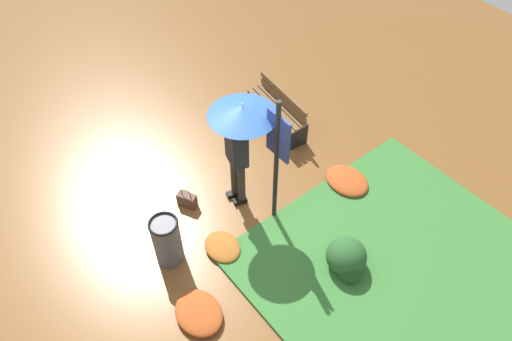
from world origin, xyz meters
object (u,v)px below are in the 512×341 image
Objects in this scene: info_sign_post at (277,150)px; handbag at (187,200)px; trash_bin at (167,241)px; person_with_umbrella at (240,129)px; park_bench at (277,109)px.

info_sign_post reaches higher than handbag.
info_sign_post reaches higher than trash_bin.
info_sign_post is 2.76× the size of trash_bin.
person_with_umbrella is 0.89× the size of info_sign_post.
info_sign_post is 1.64× the size of park_bench.
trash_bin is (0.19, -1.47, -1.13)m from person_with_umbrella.
person_with_umbrella is 2.45× the size of trash_bin.
info_sign_post reaches higher than park_bench.
park_bench is at bearing 111.60° from trash_bin.
trash_bin is (-0.37, -1.68, -1.03)m from info_sign_post.
handbag is at bearing 132.18° from trash_bin.
park_bench is (-1.02, 1.59, -1.15)m from person_with_umbrella.
handbag is 2.40m from park_bench.
trash_bin reaches higher than park_bench.
info_sign_post is 1.92m from handbag.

